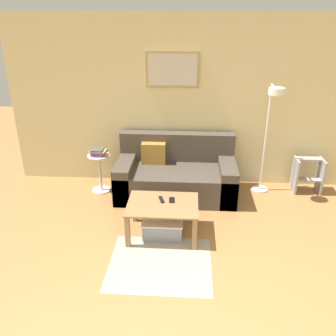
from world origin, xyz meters
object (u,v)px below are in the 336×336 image
object	(u,v)px
couch	(176,175)
storage_bin	(163,225)
coffee_table	(163,209)
book_stack	(98,152)
remote_control	(161,199)
side_table	(100,170)
step_stool	(308,174)
cell_phone	(172,200)
floor_lamp	(271,122)

from	to	relation	value
couch	storage_bin	bearing A→B (deg)	-95.65
couch	coffee_table	distance (m)	1.11
book_stack	remote_control	bearing A→B (deg)	-45.06
side_table	step_stool	world-z (taller)	side_table
couch	cell_phone	bearing A→B (deg)	-90.18
side_table	book_stack	world-z (taller)	book_stack
storage_bin	side_table	distance (m)	1.53
storage_bin	cell_phone	size ratio (longest dim) A/B	3.56
remote_control	floor_lamp	bearing A→B (deg)	18.37
floor_lamp	book_stack	distance (m)	2.51
couch	remote_control	size ratio (longest dim) A/B	11.61
remote_control	cell_phone	world-z (taller)	remote_control
cell_phone	couch	bearing A→B (deg)	86.25
storage_bin	cell_phone	bearing A→B (deg)	31.94
couch	side_table	bearing A→B (deg)	179.35
couch	step_stool	xyz separation A→B (m)	(2.00, 0.19, -0.01)
coffee_table	storage_bin	world-z (taller)	coffee_table
floor_lamp	cell_phone	bearing A→B (deg)	-142.00
remote_control	cell_phone	size ratio (longest dim) A/B	1.07
coffee_table	cell_phone	size ratio (longest dim) A/B	6.09
coffee_table	step_stool	world-z (taller)	step_stool
side_table	remote_control	size ratio (longest dim) A/B	3.90
coffee_table	couch	bearing A→B (deg)	84.37
floor_lamp	step_stool	distance (m)	1.13
side_table	cell_phone	bearing A→B (deg)	-41.84
storage_bin	side_table	size ratio (longest dim) A/B	0.85
floor_lamp	book_stack	world-z (taller)	floor_lamp
cell_phone	book_stack	bearing A→B (deg)	134.86
step_stool	coffee_table	bearing A→B (deg)	-148.39
couch	storage_bin	size ratio (longest dim) A/B	3.50
storage_bin	step_stool	distance (m)	2.47
remote_control	step_stool	size ratio (longest dim) A/B	0.28
floor_lamp	side_table	distance (m)	2.58
couch	book_stack	distance (m)	1.21
book_stack	remote_control	distance (m)	1.47
couch	floor_lamp	distance (m)	1.56
floor_lamp	cell_phone	world-z (taller)	floor_lamp
side_table	coffee_table	bearing A→B (deg)	-46.99
coffee_table	side_table	world-z (taller)	side_table
storage_bin	book_stack	distance (m)	1.60
storage_bin	cell_phone	world-z (taller)	cell_phone
storage_bin	book_stack	xyz separation A→B (m)	(-1.05, 1.09, 0.53)
couch	storage_bin	distance (m)	1.10
book_stack	step_stool	size ratio (longest dim) A/B	0.47
storage_bin	step_stool	world-z (taller)	step_stool
book_stack	cell_phone	world-z (taller)	book_stack
side_table	storage_bin	bearing A→B (deg)	-46.29
couch	cell_phone	xyz separation A→B (m)	(-0.00, -1.02, 0.14)
side_table	remote_control	distance (m)	1.46
storage_bin	couch	bearing A→B (deg)	84.35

